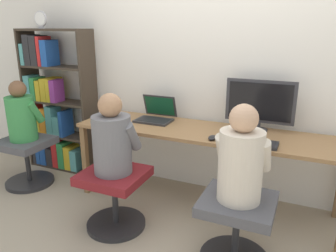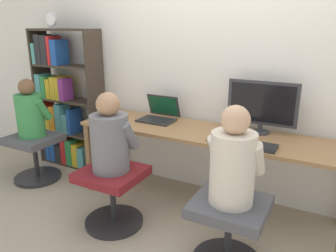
{
  "view_description": "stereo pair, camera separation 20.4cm",
  "coord_description": "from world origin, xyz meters",
  "px_view_note": "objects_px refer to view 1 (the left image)",
  "views": [
    {
      "loc": [
        0.79,
        -2.28,
        1.56
      ],
      "look_at": [
        -0.27,
        0.11,
        0.76
      ],
      "focal_mm": 35.0,
      "sensor_mm": 36.0,
      "label": 1
    },
    {
      "loc": [
        0.97,
        -2.19,
        1.56
      ],
      "look_at": [
        -0.27,
        0.11,
        0.76
      ],
      "focal_mm": 35.0,
      "sensor_mm": 36.0,
      "label": 2
    }
  ],
  "objects_px": {
    "laptop": "(156,116)",
    "person_at_monitor": "(241,159)",
    "office_chair_right": "(115,193)",
    "bookshelf": "(53,108)",
    "office_chair_left": "(236,224)",
    "keyboard": "(248,142)",
    "desktop_monitor": "(260,104)",
    "desk_clock": "(41,19)",
    "person_near_shelf": "(21,115)",
    "person_at_laptop": "(112,139)",
    "office_chair_side": "(27,157)"
  },
  "relations": [
    {
      "from": "person_at_monitor",
      "to": "person_at_laptop",
      "type": "height_order",
      "value": "person_at_monitor"
    },
    {
      "from": "person_at_laptop",
      "to": "desk_clock",
      "type": "height_order",
      "value": "desk_clock"
    },
    {
      "from": "person_near_shelf",
      "to": "person_at_monitor",
      "type": "bearing_deg",
      "value": -7.88
    },
    {
      "from": "office_chair_right",
      "to": "office_chair_side",
      "type": "height_order",
      "value": "same"
    },
    {
      "from": "desktop_monitor",
      "to": "person_near_shelf",
      "type": "distance_m",
      "value": 2.24
    },
    {
      "from": "bookshelf",
      "to": "person_near_shelf",
      "type": "distance_m",
      "value": 0.46
    },
    {
      "from": "keyboard",
      "to": "bookshelf",
      "type": "height_order",
      "value": "bookshelf"
    },
    {
      "from": "office_chair_right",
      "to": "person_near_shelf",
      "type": "xyz_separation_m",
      "value": [
        -1.23,
        0.28,
        0.44
      ]
    },
    {
      "from": "laptop",
      "to": "bookshelf",
      "type": "bearing_deg",
      "value": 178.91
    },
    {
      "from": "laptop",
      "to": "office_chair_side",
      "type": "bearing_deg",
      "value": -160.38
    },
    {
      "from": "desk_clock",
      "to": "office_chair_side",
      "type": "xyz_separation_m",
      "value": [
        0.02,
        -0.42,
        -1.33
      ]
    },
    {
      "from": "desktop_monitor",
      "to": "person_near_shelf",
      "type": "xyz_separation_m",
      "value": [
        -2.17,
        -0.51,
        -0.2
      ]
    },
    {
      "from": "office_chair_left",
      "to": "desk_clock",
      "type": "distance_m",
      "value": 2.69
    },
    {
      "from": "office_chair_left",
      "to": "office_chair_side",
      "type": "height_order",
      "value": "same"
    },
    {
      "from": "office_chair_left",
      "to": "office_chair_right",
      "type": "xyz_separation_m",
      "value": [
        -0.97,
        0.03,
        0.0
      ]
    },
    {
      "from": "person_at_monitor",
      "to": "office_chair_side",
      "type": "relative_size",
      "value": 1.32
    },
    {
      "from": "office_chair_right",
      "to": "person_near_shelf",
      "type": "height_order",
      "value": "person_near_shelf"
    },
    {
      "from": "laptop",
      "to": "office_chair_right",
      "type": "relative_size",
      "value": 0.69
    },
    {
      "from": "person_at_monitor",
      "to": "person_at_laptop",
      "type": "bearing_deg",
      "value": 178.54
    },
    {
      "from": "laptop",
      "to": "bookshelf",
      "type": "distance_m",
      "value": 1.27
    },
    {
      "from": "keyboard",
      "to": "person_at_laptop",
      "type": "height_order",
      "value": "person_at_laptop"
    },
    {
      "from": "person_at_laptop",
      "to": "person_near_shelf",
      "type": "xyz_separation_m",
      "value": [
        -1.23,
        0.28,
        -0.01
      ]
    },
    {
      "from": "bookshelf",
      "to": "office_chair_right",
      "type": "bearing_deg",
      "value": -30.76
    },
    {
      "from": "laptop",
      "to": "office_chair_left",
      "type": "distance_m",
      "value": 1.3
    },
    {
      "from": "keyboard",
      "to": "person_near_shelf",
      "type": "xyz_separation_m",
      "value": [
        -2.16,
        -0.15,
        0.02
      ]
    },
    {
      "from": "desktop_monitor",
      "to": "desk_clock",
      "type": "xyz_separation_m",
      "value": [
        -2.2,
        -0.1,
        0.69
      ]
    },
    {
      "from": "person_at_monitor",
      "to": "bookshelf",
      "type": "xyz_separation_m",
      "value": [
        -2.23,
        0.77,
        -0.06
      ]
    },
    {
      "from": "laptop",
      "to": "desk_clock",
      "type": "relative_size",
      "value": 1.93
    },
    {
      "from": "laptop",
      "to": "keyboard",
      "type": "distance_m",
      "value": 0.96
    },
    {
      "from": "keyboard",
      "to": "office_chair_right",
      "type": "height_order",
      "value": "keyboard"
    },
    {
      "from": "keyboard",
      "to": "desktop_monitor",
      "type": "bearing_deg",
      "value": 87.93
    },
    {
      "from": "bookshelf",
      "to": "person_near_shelf",
      "type": "bearing_deg",
      "value": -86.63
    },
    {
      "from": "laptop",
      "to": "person_at_monitor",
      "type": "relative_size",
      "value": 0.52
    },
    {
      "from": "desktop_monitor",
      "to": "laptop",
      "type": "height_order",
      "value": "desktop_monitor"
    },
    {
      "from": "office_chair_left",
      "to": "keyboard",
      "type": "bearing_deg",
      "value": 94.82
    },
    {
      "from": "office_chair_left",
      "to": "person_at_monitor",
      "type": "height_order",
      "value": "person_at_monitor"
    },
    {
      "from": "desk_clock",
      "to": "office_chair_left",
      "type": "bearing_deg",
      "value": -17.96
    },
    {
      "from": "keyboard",
      "to": "desk_clock",
      "type": "distance_m",
      "value": 2.38
    },
    {
      "from": "office_chair_right",
      "to": "person_at_laptop",
      "type": "bearing_deg",
      "value": 90.0
    },
    {
      "from": "office_chair_left",
      "to": "person_at_monitor",
      "type": "relative_size",
      "value": 0.76
    },
    {
      "from": "desktop_monitor",
      "to": "office_chair_left",
      "type": "relative_size",
      "value": 1.19
    },
    {
      "from": "bookshelf",
      "to": "laptop",
      "type": "bearing_deg",
      "value": -1.09
    },
    {
      "from": "office_chair_right",
      "to": "desk_clock",
      "type": "distance_m",
      "value": 1.96
    },
    {
      "from": "bookshelf",
      "to": "office_chair_side",
      "type": "xyz_separation_m",
      "value": [
        0.03,
        -0.47,
        -0.41
      ]
    },
    {
      "from": "desktop_monitor",
      "to": "desk_clock",
      "type": "height_order",
      "value": "desk_clock"
    },
    {
      "from": "laptop",
      "to": "person_at_monitor",
      "type": "distance_m",
      "value": 1.21
    },
    {
      "from": "desk_clock",
      "to": "person_near_shelf",
      "type": "relative_size",
      "value": 0.29
    },
    {
      "from": "person_near_shelf",
      "to": "laptop",
      "type": "bearing_deg",
      "value": 19.44
    },
    {
      "from": "desk_clock",
      "to": "office_chair_right",
      "type": "bearing_deg",
      "value": -29.11
    },
    {
      "from": "person_at_monitor",
      "to": "office_chair_left",
      "type": "bearing_deg",
      "value": -90.0
    }
  ]
}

